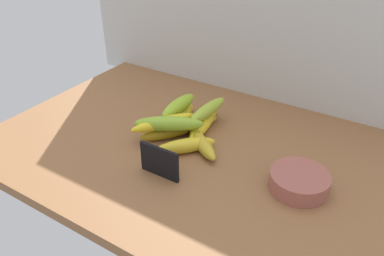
% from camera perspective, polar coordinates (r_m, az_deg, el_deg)
% --- Properties ---
extents(counter_top, '(1.10, 0.76, 0.03)m').
position_cam_1_polar(counter_top, '(1.08, -0.87, -3.11)').
color(counter_top, brown).
rests_on(counter_top, ground).
extents(back_wall, '(1.30, 0.02, 0.70)m').
position_cam_1_polar(back_wall, '(1.27, 9.08, 18.44)').
color(back_wall, beige).
rests_on(back_wall, ground).
extents(chalkboard_sign, '(0.11, 0.02, 0.08)m').
position_cam_1_polar(chalkboard_sign, '(0.94, -4.86, -5.20)').
color(chalkboard_sign, black).
rests_on(chalkboard_sign, counter_top).
extents(fruit_bowl, '(0.14, 0.14, 0.04)m').
position_cam_1_polar(fruit_bowl, '(0.94, 15.74, -7.70)').
color(fruit_bowl, '#9E5549').
rests_on(fruit_bowl, counter_top).
extents(banana_0, '(0.13, 0.16, 0.04)m').
position_cam_1_polar(banana_0, '(1.14, -0.23, 0.78)').
color(banana_0, gold).
rests_on(banana_0, counter_top).
extents(banana_1, '(0.07, 0.16, 0.04)m').
position_cam_1_polar(banana_1, '(1.14, -3.28, 0.73)').
color(banana_1, gold).
rests_on(banana_1, counter_top).
extents(banana_2, '(0.14, 0.15, 0.04)m').
position_cam_1_polar(banana_2, '(1.03, -0.93, -2.67)').
color(banana_2, gold).
rests_on(banana_2, counter_top).
extents(banana_3, '(0.15, 0.12, 0.04)m').
position_cam_1_polar(banana_3, '(1.04, 1.56, -2.43)').
color(banana_3, gold).
rests_on(banana_3, counter_top).
extents(banana_4, '(0.08, 0.21, 0.04)m').
position_cam_1_polar(banana_4, '(1.13, 1.79, 0.81)').
color(banana_4, yellow).
rests_on(banana_4, counter_top).
extents(banana_5, '(0.13, 0.15, 0.04)m').
position_cam_1_polar(banana_5, '(1.10, -3.57, -0.63)').
color(banana_5, '#A18416').
rests_on(banana_5, counter_top).
extents(banana_6, '(0.07, 0.19, 0.04)m').
position_cam_1_polar(banana_6, '(1.16, -1.75, 1.41)').
color(banana_6, yellow).
rests_on(banana_6, counter_top).
extents(banana_7, '(0.05, 0.18, 0.04)m').
position_cam_1_polar(banana_7, '(1.12, 2.39, 2.74)').
color(banana_7, '#9CB631').
rests_on(banana_7, banana_4).
extents(banana_8, '(0.04, 0.16, 0.04)m').
position_cam_1_polar(banana_8, '(1.14, -2.03, 3.37)').
color(banana_8, '#92B92A').
rests_on(banana_8, banana_6).
extents(banana_9, '(0.19, 0.14, 0.04)m').
position_cam_1_polar(banana_9, '(1.06, -3.48, 0.65)').
color(banana_9, '#8AB12C').
rests_on(banana_9, banana_5).
extents(banana_10, '(0.13, 0.18, 0.03)m').
position_cam_1_polar(banana_10, '(1.07, -4.24, 0.82)').
color(banana_10, yellow).
rests_on(banana_10, banana_5).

